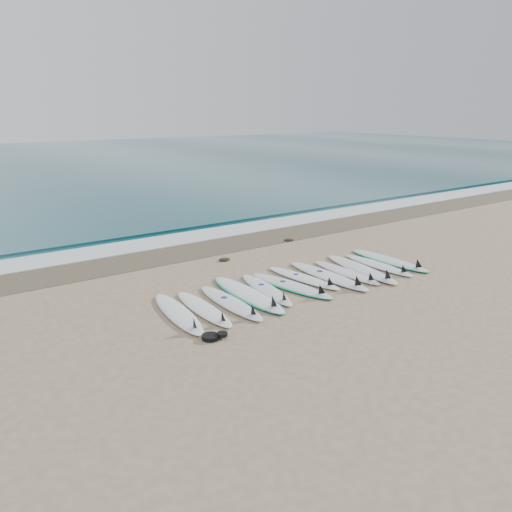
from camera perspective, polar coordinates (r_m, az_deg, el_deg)
ground at (r=12.13m, az=4.74°, el=-3.19°), size 120.00×120.00×0.00m
ocean at (r=42.07m, az=-25.34°, el=9.38°), size 120.00×55.00×0.03m
wet_sand_band at (r=15.35m, az=-5.11°, el=1.04°), size 120.00×1.80×0.01m
foam_band at (r=16.53m, az=-7.57°, el=2.13°), size 120.00×1.40×0.04m
wave_crest at (r=17.83m, az=-9.84°, el=3.19°), size 120.00×1.00×0.10m
surfboard_0 at (r=10.36m, az=-8.78°, el=-6.54°), size 0.79×2.51×0.32m
surfboard_1 at (r=10.53m, az=-5.91°, el=-6.05°), size 0.58×2.34×0.30m
surfboard_2 at (r=10.80m, az=-2.81°, el=-5.38°), size 0.56×2.46×0.31m
surfboard_3 at (r=11.28m, az=-0.88°, el=-4.39°), size 0.77×2.83×0.36m
surfboard_4 at (r=11.57m, az=1.27°, el=-3.86°), size 0.88×2.42×0.30m
surfboard_5 at (r=11.86m, az=4.08°, el=-3.40°), size 1.01×2.58×0.32m
surfboard_6 at (r=12.39m, az=5.59°, el=-2.53°), size 0.77×2.39×0.30m
surfboard_7 at (r=12.60m, az=8.38°, el=-2.27°), size 0.59×2.80×0.36m
surfboard_8 at (r=12.95m, az=10.42°, el=-1.89°), size 0.55×2.35×0.30m
surfboard_9 at (r=13.28m, az=12.07°, el=-1.48°), size 0.98×2.85×0.36m
surfboard_10 at (r=13.74m, az=13.93°, el=-1.04°), size 0.54×2.37×0.30m
surfboard_11 at (r=14.26m, az=15.02°, el=-0.49°), size 0.66×2.67×0.34m
seaweed_near at (r=13.95m, az=-3.62°, el=-0.39°), size 0.34×0.26×0.07m
seaweed_far at (r=16.05m, az=3.78°, el=1.86°), size 0.34×0.26×0.07m
leash_coil at (r=9.32m, az=-4.94°, el=-9.14°), size 0.46×0.36×0.11m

